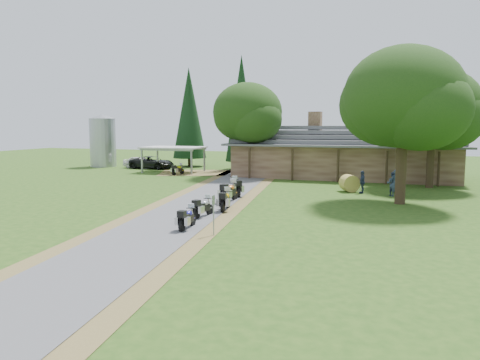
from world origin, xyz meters
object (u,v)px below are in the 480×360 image
(motorcycle_row_d, at_px, (230,191))
(car_white_sedan, at_px, (140,161))
(motorcycle_row_b, at_px, (203,206))
(car_dark_suv, at_px, (152,159))
(silo, at_px, (103,141))
(motorcycle_carport_a, at_px, (178,169))
(motorcycle_row_c, at_px, (225,199))
(motorcycle_row_e, at_px, (236,187))
(carport, at_px, (174,159))
(hay_bale, at_px, (349,183))
(motorcycle_row_a, at_px, (187,217))
(lodge, at_px, (344,151))

(motorcycle_row_d, bearing_deg, car_white_sedan, 48.10)
(motorcycle_row_b, bearing_deg, car_dark_suv, 43.39)
(silo, bearing_deg, car_white_sedan, -5.15)
(motorcycle_carport_a, bearing_deg, motorcycle_row_c, -134.79)
(car_white_sedan, distance_m, motorcycle_row_d, 25.73)
(motorcycle_row_c, relative_size, motorcycle_row_e, 0.96)
(car_white_sedan, bearing_deg, motorcycle_row_e, -128.25)
(motorcycle_row_e, bearing_deg, carport, 9.89)
(motorcycle_row_d, bearing_deg, motorcycle_carport_a, 41.98)
(motorcycle_row_e, height_order, hay_bale, motorcycle_row_e)
(motorcycle_carport_a, distance_m, hay_bale, 18.38)
(motorcycle_row_e, bearing_deg, car_dark_suv, 13.35)
(silo, xyz_separation_m, motorcycle_carport_a, (12.53, -5.46, -2.48))
(car_white_sedan, bearing_deg, motorcycle_row_a, -140.39)
(car_dark_suv, bearing_deg, silo, 87.16)
(car_dark_suv, height_order, motorcycle_row_d, car_dark_suv)
(silo, distance_m, carport, 11.49)
(lodge, relative_size, motorcycle_carport_a, 12.88)
(motorcycle_row_e, bearing_deg, motorcycle_row_b, 154.81)
(motorcycle_row_b, bearing_deg, silo, 52.40)
(car_white_sedan, xyz_separation_m, car_dark_suv, (1.60, -0.10, 0.21))
(car_white_sedan, bearing_deg, motorcycle_row_d, -131.65)
(lodge, height_order, carport, lodge)
(motorcycle_row_b, relative_size, motorcycle_carport_a, 1.02)
(motorcycle_row_e, bearing_deg, motorcycle_carport_a, 10.92)
(motorcycle_row_d, bearing_deg, car_dark_suv, 45.56)
(motorcycle_row_e, distance_m, hay_bale, 8.67)
(motorcycle_row_a, relative_size, motorcycle_row_e, 0.86)
(silo, relative_size, motorcycle_row_b, 3.60)
(motorcycle_row_b, bearing_deg, hay_bale, -18.97)
(motorcycle_row_c, xyz_separation_m, motorcycle_row_d, (-0.79, 2.82, 0.07))
(car_white_sedan, distance_m, motorcycle_row_a, 32.45)
(car_white_sedan, relative_size, motorcycle_row_b, 2.99)
(motorcycle_row_b, relative_size, motorcycle_row_e, 0.87)
(motorcycle_row_b, xyz_separation_m, motorcycle_carport_a, (-10.86, 18.72, -0.01))
(car_white_sedan, height_order, motorcycle_row_e, car_white_sedan)
(motorcycle_row_e, bearing_deg, motorcycle_row_c, 161.72)
(motorcycle_row_d, height_order, motorcycle_row_e, motorcycle_row_d)
(motorcycle_row_d, bearing_deg, carport, 41.70)
(car_dark_suv, bearing_deg, car_white_sedan, 88.35)
(car_dark_suv, xyz_separation_m, motorcycle_row_d, (16.17, -18.50, -0.34))
(car_dark_suv, bearing_deg, motorcycle_row_d, -136.88)
(motorcycle_row_a, height_order, motorcycle_row_e, motorcycle_row_e)
(carport, relative_size, hay_bale, 4.89)
(lodge, xyz_separation_m, motorcycle_row_a, (-4.40, -25.23, -1.88))
(motorcycle_row_d, relative_size, motorcycle_carport_a, 1.24)
(motorcycle_row_a, height_order, motorcycle_row_c, motorcycle_row_c)
(car_white_sedan, height_order, motorcycle_row_d, car_white_sedan)
(motorcycle_row_a, bearing_deg, motorcycle_row_e, 4.15)
(motorcycle_row_a, height_order, motorcycle_row_b, motorcycle_row_b)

